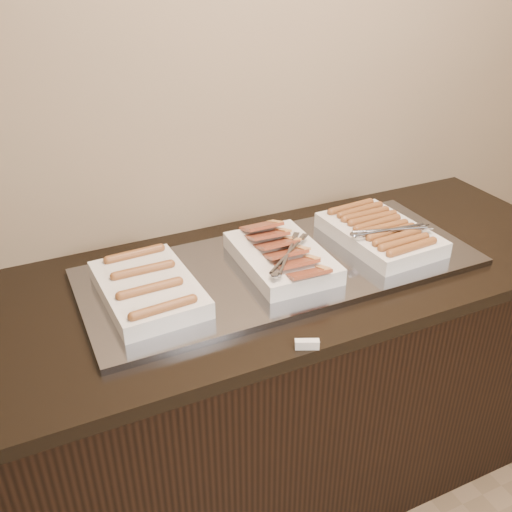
{
  "coord_description": "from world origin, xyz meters",
  "views": [
    {
      "loc": [
        -0.69,
        0.82,
        1.79
      ],
      "look_at": [
        -0.07,
        2.13,
        0.97
      ],
      "focal_mm": 40.0,
      "sensor_mm": 36.0,
      "label": 1
    }
  ],
  "objects_px": {
    "dish_left": "(148,288)",
    "dish_right": "(380,232)",
    "dish_center": "(282,256)",
    "counter": "(274,384)",
    "warming_tray": "(282,267)"
  },
  "relations": [
    {
      "from": "dish_left",
      "to": "dish_right",
      "type": "height_order",
      "value": "dish_right"
    },
    {
      "from": "dish_center",
      "to": "dish_right",
      "type": "bearing_deg",
      "value": 1.67
    },
    {
      "from": "dish_right",
      "to": "counter",
      "type": "bearing_deg",
      "value": 176.77
    },
    {
      "from": "warming_tray",
      "to": "dish_center",
      "type": "relative_size",
      "value": 3.17
    },
    {
      "from": "counter",
      "to": "dish_left",
      "type": "bearing_deg",
      "value": 180.0
    },
    {
      "from": "counter",
      "to": "warming_tray",
      "type": "bearing_deg",
      "value": 0.0
    },
    {
      "from": "dish_center",
      "to": "dish_right",
      "type": "height_order",
      "value": "dish_center"
    },
    {
      "from": "counter",
      "to": "dish_right",
      "type": "distance_m",
      "value": 0.62
    },
    {
      "from": "counter",
      "to": "warming_tray",
      "type": "xyz_separation_m",
      "value": [
        0.02,
        0.0,
        0.46
      ]
    },
    {
      "from": "warming_tray",
      "to": "dish_left",
      "type": "relative_size",
      "value": 3.24
    },
    {
      "from": "counter",
      "to": "dish_left",
      "type": "xyz_separation_m",
      "value": [
        -0.39,
        0.0,
        0.5
      ]
    },
    {
      "from": "counter",
      "to": "dish_left",
      "type": "distance_m",
      "value": 0.63
    },
    {
      "from": "counter",
      "to": "dish_center",
      "type": "relative_size",
      "value": 5.44
    },
    {
      "from": "counter",
      "to": "dish_right",
      "type": "bearing_deg",
      "value": -0.53
    },
    {
      "from": "dish_right",
      "to": "warming_tray",
      "type": "bearing_deg",
      "value": 176.74
    }
  ]
}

